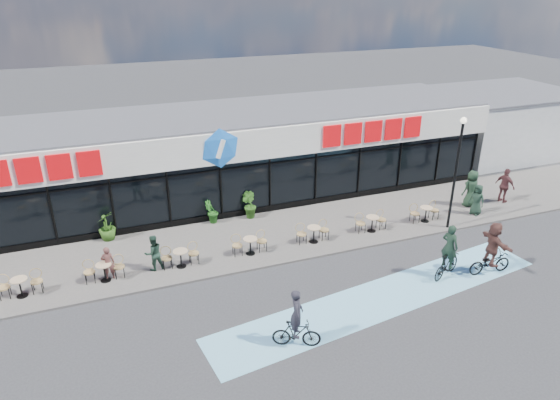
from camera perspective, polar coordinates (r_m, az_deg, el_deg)
name	(u,v)px	position (r m, az deg, el deg)	size (l,w,h in m)	color
ground	(270,298)	(19.01, -1.18, -11.11)	(120.00, 120.00, 0.00)	#28282B
sidewalk	(236,242)	(22.64, -5.00, -4.81)	(44.00, 5.00, 0.10)	#57524D
bike_lane	(384,298)	(19.40, 11.78, -10.87)	(14.00, 2.20, 0.01)	#6AABC9
building	(206,157)	(26.56, -8.42, 4.88)	(30.60, 6.57, 4.75)	black
neighbour_building	(500,121)	(37.33, 23.85, 8.25)	(9.20, 7.20, 4.11)	silver
lamp_post	(457,165)	(23.86, 19.56, 3.83)	(0.28, 0.28, 5.33)	black
bistro_set_1	(20,284)	(21.07, -27.55, -8.55)	(1.54, 0.62, 0.90)	tan
bistro_set_2	(104,269)	(20.78, -19.45, -7.48)	(1.54, 0.62, 0.90)	tan
bistro_set_3	(180,256)	(20.91, -11.32, -6.26)	(1.54, 0.62, 0.90)	tan
bistro_set_4	(250,243)	(21.45, -3.49, -4.96)	(1.54, 0.62, 0.90)	tan
bistro_set_5	(313,232)	(22.38, 3.79, -3.66)	(1.54, 0.62, 0.90)	tan
bistro_set_6	(371,222)	(23.64, 10.38, -2.43)	(1.54, 0.62, 0.90)	tan
bistro_set_7	(425,212)	(25.20, 16.22, -1.32)	(1.54, 0.62, 0.90)	tan
potted_plant_left	(107,226)	(23.70, -19.19, -2.84)	(0.74, 0.74, 1.32)	#2A4F16
potted_plant_mid	(212,212)	(24.13, -7.83, -1.35)	(0.64, 0.52, 1.17)	#1C4E16
potted_plant_right	(249,205)	(24.50, -3.56, -0.57)	(0.72, 0.58, 1.31)	#254E16
patron_left	(108,263)	(20.68, -19.06, -6.81)	(0.51, 0.33, 1.39)	#542F2B
patron_right	(153,253)	(20.73, -14.26, -5.87)	(0.74, 0.58, 1.53)	#1D3427
pedestrian_a	(477,200)	(26.59, 21.58, 0.05)	(0.77, 0.50, 1.57)	black
pedestrian_b	(505,186)	(28.55, 24.31, 1.51)	(1.09, 0.45, 1.86)	#4C2729
pedestrian_c	(471,188)	(27.39, 21.01, 1.24)	(0.94, 0.61, 1.93)	#1A2E1E
cyclist_a	(448,258)	(20.88, 18.63, -6.29)	(1.80, 1.15, 2.28)	black
cyclist_b	(492,251)	(21.64, 23.06, -5.42)	(1.89, 1.73, 2.27)	black
cyclist_c	(297,326)	(16.42, 1.91, -14.21)	(1.63, 1.07, 2.12)	black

